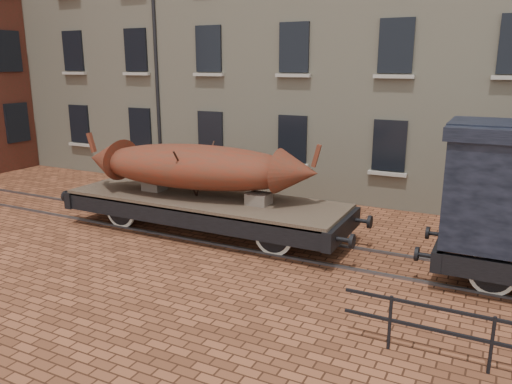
% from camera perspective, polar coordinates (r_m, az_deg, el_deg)
% --- Properties ---
extents(ground, '(90.00, 90.00, 0.00)m').
position_cam_1_polar(ground, '(13.48, 5.74, -6.67)').
color(ground, brown).
extents(warehouse_cream, '(40.00, 10.19, 14.00)m').
position_cam_1_polar(warehouse_cream, '(21.93, 24.20, 18.88)').
color(warehouse_cream, '#BAB091').
rests_on(warehouse_cream, ground).
extents(rail_track, '(30.00, 1.52, 0.06)m').
position_cam_1_polar(rail_track, '(13.47, 5.74, -6.55)').
color(rail_track, '#59595E').
rests_on(rail_track, ground).
extents(flatcar_wagon, '(9.38, 2.54, 1.42)m').
position_cam_1_polar(flatcar_wagon, '(14.57, -5.93, -1.40)').
color(flatcar_wagon, brown).
rests_on(flatcar_wagon, ground).
extents(iron_boat, '(7.24, 2.80, 1.71)m').
position_cam_1_polar(iron_boat, '(14.45, -6.91, 2.92)').
color(iron_boat, maroon).
rests_on(iron_boat, flatcar_wagon).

